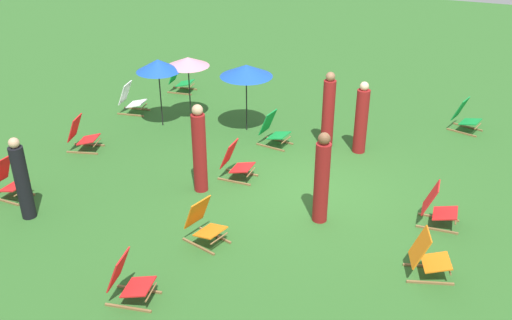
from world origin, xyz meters
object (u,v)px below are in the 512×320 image
object	(u,v)px
person_2	(22,180)
person_3	(322,180)
deckchair_1	(131,100)
deckchair_11	(7,180)
deckchair_0	(82,135)
deckchair_4	(428,257)
umbrella_0	(246,71)
deckchair_5	(128,280)
deckchair_6	(204,223)
umbrella_1	(158,66)
umbrella_2	(188,62)
deckchair_2	(465,117)
deckchair_10	(180,79)
person_1	(328,111)
deckchair_8	(273,130)
deckchair_7	(437,207)
person_0	(199,150)
deckchair_9	(235,162)
person_4	(361,119)

from	to	relation	value
person_2	person_3	distance (m)	5.58
deckchair_1	deckchair_11	bearing A→B (deg)	172.49
deckchair_0	deckchair_4	world-z (taller)	same
deckchair_11	umbrella_0	size ratio (longest dim) A/B	0.48
deckchair_5	person_2	size ratio (longest dim) A/B	0.50
deckchair_5	deckchair_11	size ratio (longest dim) A/B	1.00
deckchair_11	deckchair_1	bearing A→B (deg)	4.01
deckchair_6	person_3	xyz separation A→B (m)	(1.40, -1.75, 0.51)
deckchair_6	umbrella_0	bearing A→B (deg)	30.13
deckchair_0	umbrella_1	xyz separation A→B (m)	(1.91, -1.06, 1.24)
deckchair_1	umbrella_2	xyz separation A→B (m)	(0.14, -1.72, 1.21)
deckchair_2	person_3	size ratio (longest dim) A/B	0.47
deckchair_10	person_1	xyz separation A→B (m)	(-1.97, -4.98, 0.51)
deckchair_8	person_3	bearing A→B (deg)	-135.36
deckchair_0	deckchair_7	xyz separation A→B (m)	(-0.23, -8.10, 0.00)
deckchair_11	umbrella_2	size ratio (longest dim) A/B	0.49
deckchair_5	person_0	xyz separation A→B (m)	(3.43, 0.45, 0.55)
deckchair_8	deckchair_9	world-z (taller)	same
deckchair_5	person_4	bearing A→B (deg)	-28.02
person_1	person_3	bearing A→B (deg)	-174.90
deckchair_8	person_0	bearing A→B (deg)	175.20
deckchair_8	umbrella_2	xyz separation A→B (m)	(0.62, 2.52, 1.21)
deckchair_7	umbrella_2	distance (m)	7.18
deckchair_4	deckchair_7	size ratio (longest dim) A/B	1.03
deckchair_2	deckchair_6	size ratio (longest dim) A/B	1.00
person_0	umbrella_1	bearing A→B (deg)	156.94
umbrella_2	person_1	size ratio (longest dim) A/B	0.92
person_0	person_3	bearing A→B (deg)	19.99
deckchair_1	person_3	size ratio (longest dim) A/B	0.46
deckchair_7	person_3	world-z (taller)	person_3
deckchair_0	person_0	distance (m)	3.54
deckchair_6	deckchair_2	bearing A→B (deg)	-13.94
deckchair_0	deckchair_4	size ratio (longest dim) A/B	0.99
deckchair_11	deckchair_9	bearing A→B (deg)	-55.83
deckchair_5	deckchair_9	distance (m)	4.17
person_0	person_4	world-z (taller)	person_0
deckchair_6	deckchair_11	size ratio (longest dim) A/B	1.04
deckchair_1	deckchair_2	bearing A→B (deg)	-84.63
deckchair_1	deckchair_8	xyz separation A→B (m)	(-0.47, -4.24, 0.00)
deckchair_10	person_0	bearing A→B (deg)	-153.12
deckchair_4	person_1	size ratio (longest dim) A/B	0.47
deckchair_0	deckchair_9	size ratio (longest dim) A/B	1.02
deckchair_1	deckchair_7	world-z (taller)	same
umbrella_2	deckchair_9	bearing A→B (deg)	-136.53
person_2	person_4	size ratio (longest dim) A/B	0.97
deckchair_8	deckchair_10	bearing A→B (deg)	67.50
deckchair_7	person_0	distance (m)	4.72
umbrella_0	deckchair_0	bearing A→B (deg)	127.28
deckchair_1	deckchair_5	size ratio (longest dim) A/B	1.00
deckchair_0	deckchair_1	bearing A→B (deg)	-10.08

